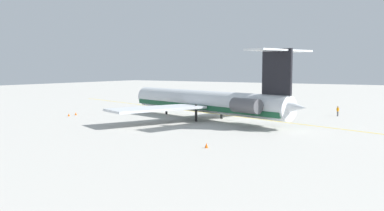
{
  "coord_description": "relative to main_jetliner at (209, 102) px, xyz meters",
  "views": [
    {
      "loc": [
        -34.32,
        72.51,
        8.72
      ],
      "look_at": [
        0.7,
        16.17,
        2.67
      ],
      "focal_mm": 38.88,
      "sensor_mm": 36.0,
      "label": 1
    }
  ],
  "objects": [
    {
      "name": "safety_cone_nose",
      "position": [
        24.36,
        6.76,
        -2.83
      ],
      "size": [
        0.4,
        0.4,
        0.55
      ],
      "primitive_type": "cone",
      "color": "#EA590F",
      "rests_on": "ground"
    },
    {
      "name": "ground_crew_near_tail",
      "position": [
        -17.0,
        -17.15,
        -1.96
      ],
      "size": [
        0.4,
        0.29,
        1.8
      ],
      "rotation": [
        0.0,
        0.0,
        5.26
      ],
      "color": "black",
      "rests_on": "ground"
    },
    {
      "name": "ground_crew_portside",
      "position": [
        16.22,
        -21.3,
        -2.01
      ],
      "size": [
        0.28,
        0.43,
        1.72
      ],
      "rotation": [
        0.0,
        0.0,
        2.88
      ],
      "color": "black",
      "rests_on": "ground"
    },
    {
      "name": "main_jetliner",
      "position": [
        0.0,
        0.0,
        0.0
      ],
      "size": [
        38.24,
        34.32,
        11.38
      ],
      "rotation": [
        0.0,
        0.0,
        -0.29
      ],
      "color": "silver",
      "rests_on": "ground"
    },
    {
      "name": "ground",
      "position": [
        0.35,
        -12.48,
        -3.1
      ],
      "size": [
        307.48,
        307.48,
        0.0
      ],
      "primitive_type": "plane",
      "color": "#B7B5AD"
    },
    {
      "name": "ground_crew_near_nose",
      "position": [
        4.66,
        -22.45,
        -2.05
      ],
      "size": [
        0.27,
        0.41,
        1.66
      ],
      "rotation": [
        0.0,
        0.0,
        3.41
      ],
      "color": "black",
      "rests_on": "ground"
    },
    {
      "name": "safety_cone_wingtip",
      "position": [
        24.12,
        8.63,
        -2.83
      ],
      "size": [
        0.4,
        0.4,
        0.55
      ],
      "primitive_type": "cone",
      "color": "#EA590F",
      "rests_on": "ground"
    },
    {
      "name": "safety_cone_tail",
      "position": [
        -11.74,
        21.27,
        -2.83
      ],
      "size": [
        0.4,
        0.4,
        0.55
      ],
      "primitive_type": "cone",
      "color": "#EA590F",
      "rests_on": "ground"
    },
    {
      "name": "taxiway_centreline",
      "position": [
        1.05,
        -7.96,
        -3.1
      ],
      "size": [
        104.12,
        33.41,
        0.01
      ],
      "primitive_type": "cube",
      "rotation": [
        0.0,
        0.0,
        -0.31
      ],
      "color": "gold",
      "rests_on": "ground"
    }
  ]
}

